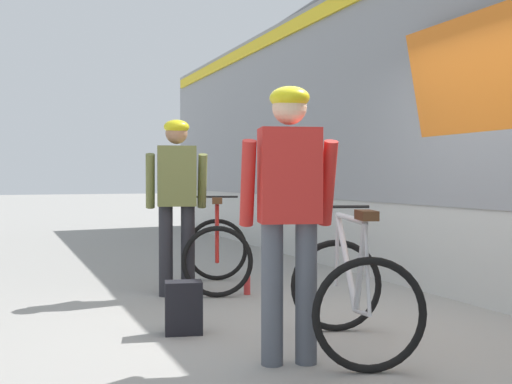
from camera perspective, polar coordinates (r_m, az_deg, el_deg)
ground_plane at (r=4.94m, az=7.80°, el=-12.56°), size 80.00×80.00×0.00m
train_car at (r=8.12m, az=20.65°, el=6.78°), size 3.21×17.38×3.88m
cyclist_near_in_red at (r=3.91m, az=3.09°, el=-0.62°), size 0.66×0.41×1.76m
cyclist_far_in_olive at (r=6.21m, az=-7.34°, el=0.12°), size 0.65×0.39×1.76m
bicycle_near_silver at (r=4.34m, az=8.79°, el=-9.10°), size 1.01×1.24×0.99m
bicycle_far_red at (r=6.63m, az=-3.62°, el=-5.45°), size 1.01×1.24×0.99m
backpack_on_platform at (r=4.79m, az=-6.70°, el=-10.55°), size 0.31×0.24×0.40m
water_bottle_near_the_bikes at (r=6.32m, az=-0.83°, el=-8.60°), size 0.07×0.07×0.19m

